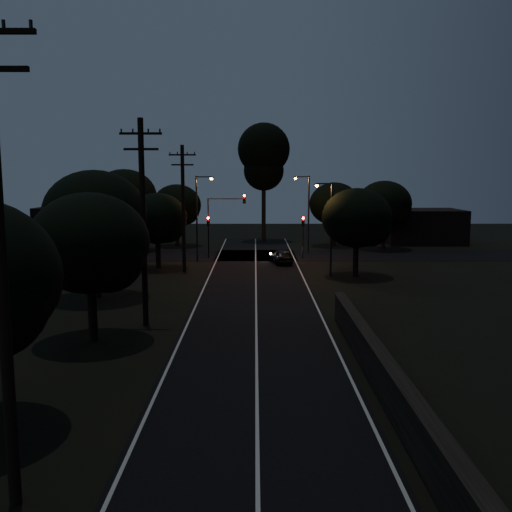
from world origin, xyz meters
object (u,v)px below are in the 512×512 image
object	(u,v)px
utility_pole_near	(0,254)
utility_pole_mid	(143,219)
streetlight_c	(329,222)
car	(281,257)
tall_pine	(264,156)
signal_mast	(226,214)
signal_left	(208,229)
signal_right	(303,229)
streetlight_a	(199,212)
streetlight_b	(307,208)
utility_pole_far	(183,207)

from	to	relation	value
utility_pole_near	utility_pole_mid	distance (m)	17.01
streetlight_c	car	world-z (taller)	streetlight_c
tall_pine	car	bearing A→B (deg)	-85.80
utility_pole_mid	signal_mast	world-z (taller)	utility_pole_mid
utility_pole_near	streetlight_c	xyz separation A→B (m)	(11.83, 32.00, -1.89)
signal_left	utility_pole_mid	bearing A→B (deg)	-93.21
signal_right	car	distance (m)	4.60
tall_pine	streetlight_a	world-z (taller)	tall_pine
signal_right	streetlight_b	distance (m)	4.45
utility_pole_near	streetlight_b	distance (m)	47.40
utility_pole_near	streetlight_c	distance (m)	34.17
streetlight_a	streetlight_b	world-z (taller)	same
utility_pole_far	streetlight_c	bearing A→B (deg)	-9.60
utility_pole_far	streetlight_c	size ratio (longest dim) A/B	1.40
utility_pole_mid	signal_mast	bearing A→B (deg)	82.96
signal_mast	streetlight_a	bearing A→B (deg)	-140.23
streetlight_c	car	bearing A→B (deg)	117.76
tall_pine	car	world-z (taller)	tall_pine
utility_pole_far	streetlight_a	xyz separation A→B (m)	(0.69, 6.00, -0.85)
signal_left	signal_right	distance (m)	9.20
streetlight_c	streetlight_a	bearing A→B (deg)	144.31
signal_left	streetlight_b	size ratio (longest dim) A/B	0.51
signal_mast	car	size ratio (longest dim) A/B	1.62
tall_pine	signal_left	bearing A→B (deg)	-110.46
signal_right	signal_mast	xyz separation A→B (m)	(-7.51, 0.00, 1.50)
signal_left	streetlight_b	xyz separation A→B (m)	(9.91, 4.01, 1.80)
utility_pole_near	tall_pine	xyz separation A→B (m)	(7.00, 57.00, 4.10)
car	signal_mast	bearing A→B (deg)	-43.24
utility_pole_mid	signal_left	bearing A→B (deg)	86.79
utility_pole_mid	streetlight_c	bearing A→B (deg)	51.74
signal_right	streetlight_a	distance (m)	10.26
streetlight_c	signal_mast	bearing A→B (deg)	131.19
streetlight_a	signal_left	bearing A→B (deg)	70.41
signal_left	streetlight_a	world-z (taller)	streetlight_a
utility_pole_far	tall_pine	world-z (taller)	tall_pine
signal_left	streetlight_c	bearing A→B (deg)	-43.76
signal_right	signal_mast	world-z (taller)	signal_mast
signal_mast	signal_right	bearing A→B (deg)	-0.03
signal_right	car	world-z (taller)	signal_right
signal_left	streetlight_b	distance (m)	10.84
utility_pole_near	tall_pine	size ratio (longest dim) A/B	0.84
utility_pole_mid	streetlight_b	bearing A→B (deg)	68.70
tall_pine	streetlight_c	size ratio (longest dim) A/B	1.91
signal_left	streetlight_b	world-z (taller)	streetlight_b
utility_pole_near	signal_right	world-z (taller)	utility_pole_near
signal_left	streetlight_b	bearing A→B (deg)	22.05
utility_pole_near	signal_left	world-z (taller)	utility_pole_near
utility_pole_near	streetlight_b	bearing A→B (deg)	76.19
streetlight_a	car	distance (m)	8.74
utility_pole_far	streetlight_c	distance (m)	12.05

